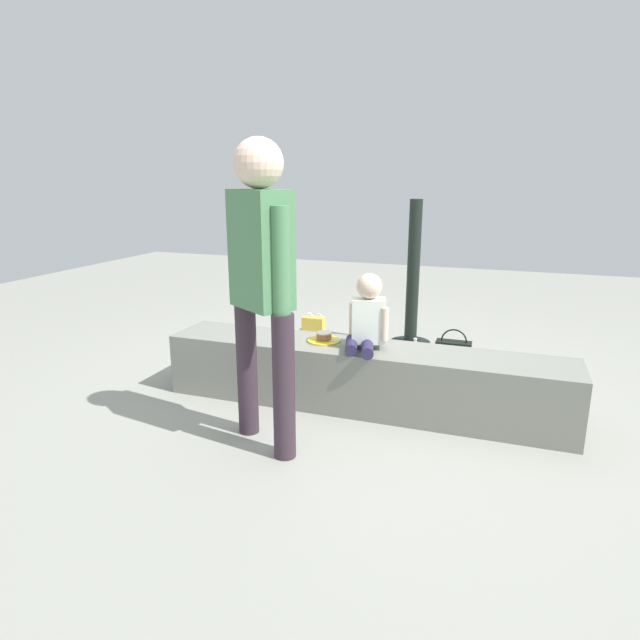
% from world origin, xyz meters
% --- Properties ---
extents(ground_plane, '(12.00, 12.00, 0.00)m').
position_xyz_m(ground_plane, '(0.00, 0.00, 0.00)').
color(ground_plane, gray).
extents(concrete_ledge, '(2.65, 0.44, 0.42)m').
position_xyz_m(concrete_ledge, '(0.00, 0.00, 0.21)').
color(concrete_ledge, gray).
rests_on(concrete_ledge, ground_plane).
extents(child_seated, '(0.29, 0.34, 0.48)m').
position_xyz_m(child_seated, '(0.03, -0.03, 0.63)').
color(child_seated, '#282349').
rests_on(child_seated, concrete_ledge).
extents(adult_standing, '(0.44, 0.36, 1.68)m').
position_xyz_m(adult_standing, '(-0.38, -0.68, 1.01)').
color(adult_standing, '#352732').
rests_on(adult_standing, ground_plane).
extents(cake_plate, '(0.22, 0.22, 0.07)m').
position_xyz_m(cake_plate, '(-0.27, 0.02, 0.44)').
color(cake_plate, yellow).
rests_on(cake_plate, concrete_ledge).
extents(gift_bag, '(0.19, 0.10, 0.33)m').
position_xyz_m(gift_bag, '(-0.73, 1.07, 0.15)').
color(gift_bag, gold).
rests_on(gift_bag, ground_plane).
extents(railing_post, '(0.36, 0.36, 1.30)m').
position_xyz_m(railing_post, '(0.06, 1.43, 0.51)').
color(railing_post, black).
rests_on(railing_post, ground_plane).
extents(water_bottle_near_gift, '(0.06, 0.06, 0.18)m').
position_xyz_m(water_bottle_near_gift, '(0.17, 1.07, 0.08)').
color(water_bottle_near_gift, silver).
rests_on(water_bottle_near_gift, ground_plane).
extents(water_bottle_far_side, '(0.07, 0.07, 0.20)m').
position_xyz_m(water_bottle_far_side, '(-0.35, 0.53, 0.09)').
color(water_bottle_far_side, silver).
rests_on(water_bottle_far_side, ground_plane).
extents(party_cup_red, '(0.09, 0.09, 0.10)m').
position_xyz_m(party_cup_red, '(1.14, 0.93, 0.05)').
color(party_cup_red, red).
rests_on(party_cup_red, ground_plane).
extents(cake_box_white, '(0.37, 0.38, 0.15)m').
position_xyz_m(cake_box_white, '(0.53, 0.40, 0.07)').
color(cake_box_white, white).
rests_on(cake_box_white, ground_plane).
extents(handbag_black_leather, '(0.27, 0.12, 0.35)m').
position_xyz_m(handbag_black_leather, '(0.50, 0.88, 0.13)').
color(handbag_black_leather, black).
rests_on(handbag_black_leather, ground_plane).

